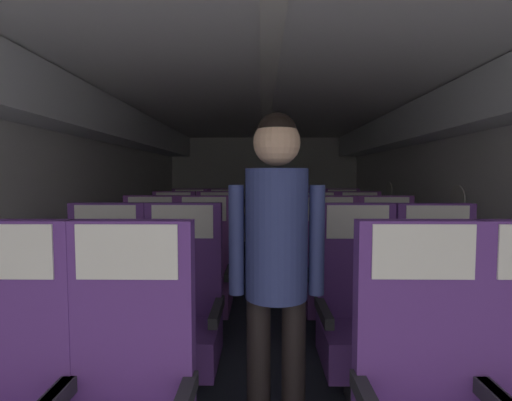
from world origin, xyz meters
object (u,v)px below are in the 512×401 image
(seat_c_left_window, at_px, (148,275))
(seat_e_right_window, at_px, (307,240))
(seat_b_left_aisle, at_px, (181,316))
(seat_d_left_aisle, at_px, (217,254))
(seat_d_right_window, at_px, (317,254))
(seat_c_right_window, at_px, (332,277))
(seat_b_left_window, at_px, (102,316))
(seat_d_left_window, at_px, (172,254))
(seat_c_right_aisle, at_px, (388,277))
(seat_d_right_aisle, at_px, (361,254))
(seat_e_left_window, at_px, (189,240))
(seat_e_right_aisle, at_px, (343,240))
(seat_e_left_aisle, at_px, (225,240))
(flight_attendant, at_px, (276,249))
(seat_b_right_aisle, at_px, (441,318))
(seat_c_left_aisle, at_px, (203,276))
(seat_b_right_window, at_px, (360,317))

(seat_c_left_window, distance_m, seat_e_right_window, 2.33)
(seat_b_left_aisle, distance_m, seat_d_left_aisle, 1.79)
(seat_d_left_aisle, relative_size, seat_d_right_window, 1.00)
(seat_d_left_aisle, bearing_deg, seat_e_right_window, 39.42)
(seat_c_right_window, bearing_deg, seat_d_right_window, 89.24)
(seat_b_left_window, xyz_separation_m, seat_d_left_window, (-0.01, 1.77, 0.00))
(seat_b_left_aisle, relative_size, seat_c_right_aisle, 1.00)
(seat_d_right_aisle, relative_size, seat_e_left_window, 1.00)
(seat_e_right_window, bearing_deg, seat_d_left_aisle, -140.58)
(seat_c_left_window, height_order, seat_c_right_aisle, same)
(seat_e_right_aisle, bearing_deg, seat_d_left_aisle, -149.75)
(seat_e_left_aisle, bearing_deg, flight_attendant, -80.23)
(seat_b_right_aisle, height_order, seat_c_left_aisle, same)
(seat_d_left_aisle, bearing_deg, seat_b_right_window, -59.71)
(seat_c_left_aisle, bearing_deg, seat_d_right_aisle, 30.78)
(seat_b_left_window, xyz_separation_m, seat_e_left_aisle, (0.46, 2.68, 0.00))
(seat_e_left_aisle, relative_size, seat_e_right_aisle, 1.00)
(seat_b_right_aisle, relative_size, seat_d_right_aisle, 1.00)
(seat_d_left_aisle, bearing_deg, seat_c_left_aisle, -90.50)
(seat_c_right_window, bearing_deg, seat_e_right_aisle, 75.12)
(seat_c_right_aisle, xyz_separation_m, seat_c_right_window, (-0.46, 0.00, 0.00))
(seat_b_left_window, xyz_separation_m, flight_attendant, (1.00, -0.48, 0.49))
(seat_b_right_aisle, bearing_deg, seat_c_left_aisle, 149.59)
(seat_d_left_aisle, height_order, seat_e_left_aisle, same)
(seat_b_left_window, bearing_deg, flight_attendant, -25.35)
(seat_c_left_window, distance_m, seat_d_left_window, 0.86)
(flight_attendant, bearing_deg, seat_e_left_aisle, 122.06)
(seat_b_left_aisle, bearing_deg, seat_d_right_window, 59.22)
(seat_b_left_aisle, relative_size, seat_d_left_aisle, 1.00)
(seat_b_right_window, bearing_deg, seat_b_left_aisle, -179.89)
(seat_d_left_aisle, bearing_deg, seat_e_left_aisle, 90.37)
(seat_c_right_aisle, bearing_deg, seat_c_left_aisle, -179.81)
(seat_d_right_window, bearing_deg, seat_d_right_aisle, 1.27)
(seat_e_right_aisle, bearing_deg, seat_d_right_window, -117.35)
(seat_b_right_window, xyz_separation_m, seat_e_right_window, (0.01, 2.66, 0.00))
(seat_e_right_aisle, bearing_deg, seat_b_right_window, -100.10)
(seat_e_left_window, bearing_deg, seat_e_right_window, 0.14)
(seat_e_left_aisle, bearing_deg, seat_b_right_aisle, -60.56)
(seat_d_left_window, xyz_separation_m, seat_e_right_aisle, (1.99, 0.91, 0.00))
(seat_b_left_window, relative_size, seat_e_left_aisle, 1.00)
(seat_c_left_aisle, relative_size, seat_e_right_window, 1.00)
(seat_c_left_aisle, bearing_deg, seat_e_left_window, 104.66)
(seat_b_right_aisle, relative_size, seat_c_right_window, 1.00)
(seat_d_left_window, bearing_deg, seat_b_left_aisle, -75.11)
(seat_c_right_window, xyz_separation_m, seat_e_left_window, (-1.52, 1.77, 0.00))
(seat_e_left_aisle, xyz_separation_m, seat_e_right_window, (1.06, -0.01, 0.00))
(seat_b_left_aisle, distance_m, flight_attendant, 0.88)
(seat_b_right_aisle, bearing_deg, seat_d_right_aisle, 89.68)
(seat_c_right_aisle, xyz_separation_m, seat_d_right_aisle, (0.01, 0.91, 0.00))
(seat_e_left_window, height_order, seat_e_right_aisle, same)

